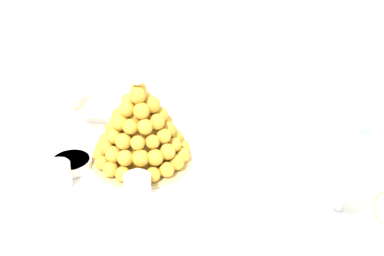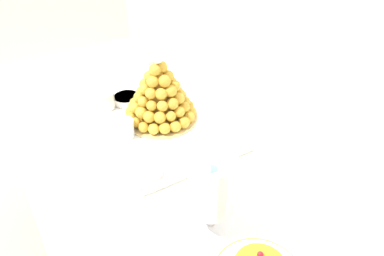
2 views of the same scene
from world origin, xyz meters
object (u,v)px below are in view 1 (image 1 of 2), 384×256
croquembouche (140,129)px  dessert_cup_mid_left (138,188)px  dessert_cup_centre (230,199)px  wine_glass (74,96)px  dessert_cup_left (58,176)px  macaron_goblet (347,160)px  serving_tray (151,168)px  creme_brulee_ramekin (71,163)px

croquembouche → dessert_cup_mid_left: bearing=-78.6°
dessert_cup_centre → wine_glass: 0.50m
croquembouche → wine_glass: size_ratio=1.45×
dessert_cup_left → dessert_cup_mid_left: dessert_cup_left is taller
dessert_cup_left → macaron_goblet: bearing=2.5°
serving_tray → dessert_cup_left: bearing=-150.3°
dessert_cup_centre → dessert_cup_left: bearing=177.9°
dessert_cup_mid_left → dessert_cup_centre: size_ratio=1.03×
dessert_cup_left → creme_brulee_ramekin: size_ratio=0.59×
serving_tray → dessert_cup_mid_left: dessert_cup_mid_left is taller
creme_brulee_ramekin → dessert_cup_left: bearing=-89.0°
creme_brulee_ramekin → dessert_cup_mid_left: bearing=-24.5°
dessert_cup_left → dessert_cup_mid_left: (0.19, -0.01, -0.00)m
serving_tray → macaron_goblet: (0.44, -0.08, 0.13)m
serving_tray → dessert_cup_centre: size_ratio=9.06×
dessert_cup_left → dessert_cup_centre: same height
dessert_cup_centre → wine_glass: size_ratio=0.34×
dessert_cup_centre → serving_tray: bearing=149.0°
dessert_cup_left → macaron_goblet: (0.63, 0.03, 0.10)m
wine_glass → macaron_goblet: bearing=-16.0°
wine_glass → dessert_cup_centre: bearing=-28.2°
croquembouche → macaron_goblet: croquembouche is taller
creme_brulee_ramekin → croquembouche: bearing=19.3°
dessert_cup_centre → wine_glass: (-0.43, 0.23, 0.09)m
dessert_cup_mid_left → wine_glass: (-0.23, 0.23, 0.09)m
macaron_goblet → wine_glass: 0.69m
serving_tray → macaron_goblet: 0.46m
serving_tray → wine_glass: bearing=154.4°
dessert_cup_mid_left → dessert_cup_centre: bearing=-0.9°
macaron_goblet → dessert_cup_centre: bearing=-169.8°
croquembouche → dessert_cup_left: 0.22m
creme_brulee_ramekin → wine_glass: 0.18m
croquembouche → creme_brulee_ramekin: (-0.16, -0.06, -0.08)m
serving_tray → dessert_cup_centre: bearing=-31.0°
wine_glass → creme_brulee_ramekin: bearing=-76.2°
dessert_cup_mid_left → creme_brulee_ramekin: dessert_cup_mid_left is taller
macaron_goblet → dessert_cup_left: bearing=-177.5°
dessert_cup_centre → macaron_goblet: bearing=10.2°
dessert_cup_centre → wine_glass: wine_glass is taller
serving_tray → croquembouche: size_ratio=2.16×
dessert_cup_left → wine_glass: 0.24m
dessert_cup_left → creme_brulee_ramekin: (-0.00, 0.08, -0.02)m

